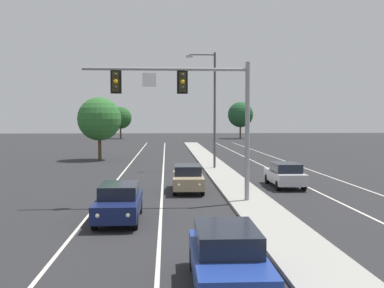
{
  "coord_description": "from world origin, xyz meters",
  "views": [
    {
      "loc": [
        -4.44,
        -6.69,
        4.4
      ],
      "look_at": [
        -3.2,
        14.31,
        3.2
      ],
      "focal_mm": 40.97,
      "sensor_mm": 36.0,
      "label": 1
    }
  ],
  "objects_px": {
    "car_oncoming_navy": "(119,202)",
    "tree_far_left_a": "(99,119)",
    "overhead_signal_mast": "(194,100)",
    "car_oncoming_blue": "(227,257)",
    "car_oncoming_tan": "(188,178)",
    "street_lamp_median": "(212,103)",
    "tree_far_left_c": "(121,118)",
    "tree_far_right_b": "(240,115)",
    "car_receding_silver": "(285,174)"
  },
  "relations": [
    {
      "from": "overhead_signal_mast",
      "to": "street_lamp_median",
      "type": "xyz_separation_m",
      "value": [
        2.56,
        15.39,
        0.41
      ]
    },
    {
      "from": "tree_far_left_c",
      "to": "tree_far_left_a",
      "type": "distance_m",
      "value": 51.85
    },
    {
      "from": "overhead_signal_mast",
      "to": "car_oncoming_tan",
      "type": "height_order",
      "value": "overhead_signal_mast"
    },
    {
      "from": "tree_far_left_c",
      "to": "tree_far_right_b",
      "type": "height_order",
      "value": "tree_far_right_b"
    },
    {
      "from": "street_lamp_median",
      "to": "tree_far_left_c",
      "type": "xyz_separation_m",
      "value": [
        -14.23,
        61.28,
        -1.11
      ]
    },
    {
      "from": "overhead_signal_mast",
      "to": "car_oncoming_tan",
      "type": "distance_m",
      "value": 6.02
    },
    {
      "from": "car_oncoming_blue",
      "to": "car_receding_silver",
      "type": "distance_m",
      "value": 17.8
    },
    {
      "from": "car_oncoming_blue",
      "to": "tree_far_left_c",
      "type": "xyz_separation_m",
      "value": [
        -11.81,
        88.19,
        3.87
      ]
    },
    {
      "from": "car_receding_silver",
      "to": "tree_far_left_c",
      "type": "relative_size",
      "value": 0.62
    },
    {
      "from": "overhead_signal_mast",
      "to": "tree_far_left_a",
      "type": "height_order",
      "value": "overhead_signal_mast"
    },
    {
      "from": "street_lamp_median",
      "to": "car_oncoming_blue",
      "type": "bearing_deg",
      "value": -95.15
    },
    {
      "from": "car_oncoming_navy",
      "to": "car_oncoming_tan",
      "type": "bearing_deg",
      "value": 66.15
    },
    {
      "from": "street_lamp_median",
      "to": "tree_far_left_c",
      "type": "relative_size",
      "value": 1.39
    },
    {
      "from": "car_oncoming_navy",
      "to": "overhead_signal_mast",
      "type": "bearing_deg",
      "value": 46.46
    },
    {
      "from": "car_receding_silver",
      "to": "car_oncoming_blue",
      "type": "bearing_deg",
      "value": -110.06
    },
    {
      "from": "car_oncoming_navy",
      "to": "car_oncoming_blue",
      "type": "bearing_deg",
      "value": -65.23
    },
    {
      "from": "car_oncoming_blue",
      "to": "tree_far_left_a",
      "type": "bearing_deg",
      "value": 103.46
    },
    {
      "from": "overhead_signal_mast",
      "to": "car_oncoming_navy",
      "type": "distance_m",
      "value": 6.82
    },
    {
      "from": "tree_far_left_c",
      "to": "tree_far_right_b",
      "type": "relative_size",
      "value": 0.87
    },
    {
      "from": "car_oncoming_blue",
      "to": "car_oncoming_tan",
      "type": "distance_m",
      "value": 15.44
    },
    {
      "from": "car_receding_silver",
      "to": "tree_far_right_b",
      "type": "relative_size",
      "value": 0.54
    },
    {
      "from": "street_lamp_median",
      "to": "tree_far_left_a",
      "type": "distance_m",
      "value": 14.72
    },
    {
      "from": "street_lamp_median",
      "to": "car_oncoming_navy",
      "type": "relative_size",
      "value": 2.24
    },
    {
      "from": "tree_far_left_c",
      "to": "tree_far_right_b",
      "type": "xyz_separation_m",
      "value": [
        26.99,
        -1.08,
        0.72
      ]
    },
    {
      "from": "car_oncoming_tan",
      "to": "car_receding_silver",
      "type": "height_order",
      "value": "same"
    },
    {
      "from": "car_oncoming_navy",
      "to": "street_lamp_median",
      "type": "bearing_deg",
      "value": 72.39
    },
    {
      "from": "tree_far_right_b",
      "to": "tree_far_left_a",
      "type": "height_order",
      "value": "tree_far_right_b"
    },
    {
      "from": "tree_far_right_b",
      "to": "tree_far_left_a",
      "type": "distance_m",
      "value": 56.05
    },
    {
      "from": "street_lamp_median",
      "to": "car_oncoming_tan",
      "type": "distance_m",
      "value": 12.79
    },
    {
      "from": "street_lamp_median",
      "to": "car_oncoming_blue",
      "type": "height_order",
      "value": "street_lamp_median"
    },
    {
      "from": "car_oncoming_navy",
      "to": "car_receding_silver",
      "type": "xyz_separation_m",
      "value": [
        9.73,
        8.87,
        0.0
      ]
    },
    {
      "from": "overhead_signal_mast",
      "to": "car_oncoming_navy",
      "type": "xyz_separation_m",
      "value": [
        -3.49,
        -3.67,
        -4.57
      ]
    },
    {
      "from": "car_receding_silver",
      "to": "tree_far_left_a",
      "type": "height_order",
      "value": "tree_far_left_a"
    },
    {
      "from": "street_lamp_median",
      "to": "car_oncoming_blue",
      "type": "distance_m",
      "value": 27.47
    },
    {
      "from": "car_oncoming_tan",
      "to": "tree_far_left_c",
      "type": "bearing_deg",
      "value": 99.01
    },
    {
      "from": "car_oncoming_tan",
      "to": "car_receding_silver",
      "type": "bearing_deg",
      "value": 11.35
    },
    {
      "from": "tree_far_left_a",
      "to": "tree_far_left_c",
      "type": "bearing_deg",
      "value": 93.41
    },
    {
      "from": "car_oncoming_tan",
      "to": "tree_far_right_b",
      "type": "xyz_separation_m",
      "value": [
        15.46,
        71.68,
        4.59
      ]
    },
    {
      "from": "tree_far_left_c",
      "to": "tree_far_left_a",
      "type": "xyz_separation_m",
      "value": [
        3.09,
        -51.76,
        -0.28
      ]
    },
    {
      "from": "overhead_signal_mast",
      "to": "car_oncoming_navy",
      "type": "relative_size",
      "value": 1.92
    },
    {
      "from": "car_oncoming_blue",
      "to": "tree_far_left_a",
      "type": "distance_m",
      "value": 37.63
    },
    {
      "from": "overhead_signal_mast",
      "to": "car_oncoming_tan",
      "type": "xyz_separation_m",
      "value": [
        -0.13,
        3.92,
        -4.57
      ]
    },
    {
      "from": "tree_far_right_b",
      "to": "car_oncoming_tan",
      "type": "bearing_deg",
      "value": -102.17
    },
    {
      "from": "car_oncoming_tan",
      "to": "tree_far_left_c",
      "type": "relative_size",
      "value": 0.63
    },
    {
      "from": "overhead_signal_mast",
      "to": "car_oncoming_blue",
      "type": "distance_m",
      "value": 12.39
    },
    {
      "from": "car_oncoming_navy",
      "to": "car_oncoming_tan",
      "type": "height_order",
      "value": "same"
    },
    {
      "from": "overhead_signal_mast",
      "to": "tree_far_right_b",
      "type": "bearing_deg",
      "value": 78.54
    },
    {
      "from": "car_oncoming_tan",
      "to": "tree_far_left_a",
      "type": "distance_m",
      "value": 22.91
    },
    {
      "from": "car_oncoming_navy",
      "to": "tree_far_left_a",
      "type": "xyz_separation_m",
      "value": [
        -5.1,
        28.58,
        3.59
      ]
    },
    {
      "from": "car_oncoming_blue",
      "to": "car_receding_silver",
      "type": "bearing_deg",
      "value": 69.94
    }
  ]
}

